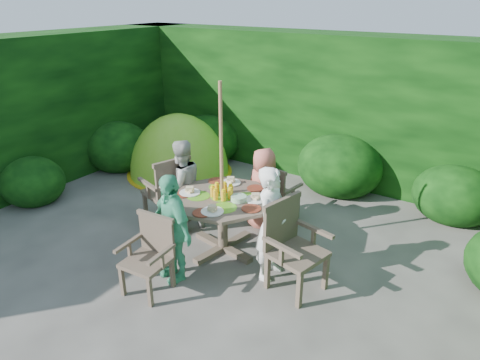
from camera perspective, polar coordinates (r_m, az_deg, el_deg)
The scene contains 13 objects.
ground at distance 5.30m, azimuth -7.54°, elevation -12.26°, with size 60.00×60.00×0.00m, color #484540.
hedge_enclosure at distance 5.68m, azimuth 0.63°, elevation 4.66°, with size 9.00×9.00×2.50m.
patio_table at distance 5.39m, azimuth -2.33°, elevation -3.41°, with size 1.52×1.52×0.92m.
parasol_pole at distance 5.20m, azimuth -2.45°, elevation 1.07°, with size 0.04×0.04×2.20m, color #92633A.
garden_chair_right at distance 4.83m, azimuth 6.91°, elevation -8.56°, with size 0.65×0.70×1.00m.
garden_chair_left at distance 6.19m, azimuth -9.54°, elevation -1.24°, with size 0.67×0.72×0.99m.
garden_chair_back at distance 6.22m, azimuth 4.96°, elevation -1.68°, with size 0.56×0.51×0.84m.
garden_chair_front at distance 4.90m, azimuth -11.90°, elevation -9.58°, with size 0.54×0.49×0.84m.
child_right at distance 4.90m, azimuth 4.23°, elevation -5.85°, with size 0.50×0.33×1.38m, color white.
child_left at distance 5.93m, azimuth -7.80°, elevation -0.84°, with size 0.64×0.50×1.32m, color #A9AAA5.
child_back at distance 5.94m, azimuth 3.15°, elevation -1.28°, with size 0.58×0.38×1.19m, color #D26956.
child_front at distance 4.93m, azimuth -9.06°, elevation -6.31°, with size 0.77×0.32×1.31m, color #50BB8F.
dome_tent at distance 8.14m, azimuth -8.07°, elevation 0.98°, with size 2.32×2.32×2.24m.
Camera 1 is at (2.94, -3.17, 3.08)m, focal length 32.00 mm.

